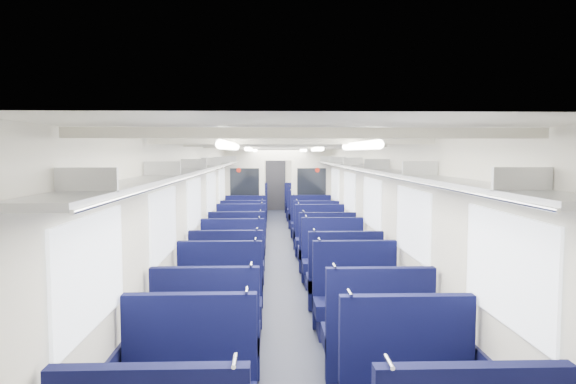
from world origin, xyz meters
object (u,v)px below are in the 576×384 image
at_px(seat_13, 326,253).
at_px(seat_12, 237,252).
at_px(seat_25, 301,208).
at_px(seat_23, 303,211).
at_px(seat_24, 252,208).
at_px(seat_22, 251,211).
at_px(seat_6, 219,306).
at_px(seat_4, 208,341).
at_px(seat_14, 241,241).
at_px(seat_7, 356,305).
at_px(bulkhead, 278,190).
at_px(seat_27, 299,204).
at_px(seat_11, 333,265).
at_px(end_door, 276,184).
at_px(seat_10, 232,267).
at_px(seat_19, 311,226).
at_px(seat_5, 376,341).
at_px(seat_16, 243,233).
at_px(seat_15, 320,242).
at_px(seat_9, 344,284).
at_px(seat_17, 316,234).
at_px(seat_21, 306,216).
at_px(seat_8, 227,282).
at_px(seat_26, 253,205).
at_px(seat_18, 246,226).

bearing_deg(seat_13, seat_12, 174.29).
relative_size(seat_13, seat_25, 1.00).
height_order(seat_23, seat_24, same).
bearing_deg(seat_22, seat_6, -90.00).
relative_size(seat_4, seat_14, 1.00).
bearing_deg(seat_7, bulkhead, 96.40).
bearing_deg(seat_27, seat_11, -90.00).
xyz_separation_m(seat_6, seat_7, (1.66, -0.03, 0.00)).
height_order(seat_12, seat_22, same).
distance_m(end_door, seat_11, 11.47).
bearing_deg(seat_14, seat_22, 90.00).
bearing_deg(seat_23, seat_10, -101.90).
xyz_separation_m(seat_10, seat_19, (1.66, 4.72, 0.00)).
relative_size(end_door, seat_19, 1.73).
bearing_deg(seat_23, end_door, 102.78).
relative_size(seat_5, seat_14, 1.00).
distance_m(seat_10, seat_11, 1.66).
bearing_deg(seat_16, seat_15, -36.63).
bearing_deg(seat_9, bulkhead, 97.42).
bearing_deg(bulkhead, seat_17, -65.50).
xyz_separation_m(seat_16, seat_21, (1.66, 3.06, 0.00)).
bearing_deg(seat_12, seat_4, -90.00).
relative_size(seat_7, seat_25, 1.00).
relative_size(bulkhead, seat_16, 2.43).
bearing_deg(seat_10, seat_16, 90.00).
distance_m(seat_10, seat_12, 1.30).
distance_m(seat_22, seat_27, 2.80).
relative_size(seat_14, seat_15, 1.00).
bearing_deg(seat_13, seat_27, 90.00).
height_order(seat_5, seat_16, same).
bearing_deg(seat_16, end_door, 84.06).
bearing_deg(seat_4, seat_12, 90.00).
bearing_deg(seat_4, seat_13, 69.48).
bearing_deg(seat_8, seat_25, 80.57).
distance_m(seat_8, seat_23, 9.02).
distance_m(seat_6, seat_16, 5.71).
distance_m(seat_15, seat_22, 5.86).
bearing_deg(seat_13, end_door, 94.56).
distance_m(seat_9, seat_19, 5.86).
relative_size(seat_11, seat_22, 1.00).
bearing_deg(seat_25, seat_11, -90.00).
xyz_separation_m(seat_19, seat_26, (-1.66, 5.41, 0.00)).
relative_size(seat_21, seat_24, 1.00).
relative_size(seat_10, seat_15, 1.00).
distance_m(seat_16, seat_21, 3.48).
height_order(seat_10, seat_24, same).
distance_m(seat_9, seat_12, 2.95).
relative_size(seat_5, seat_27, 1.00).
xyz_separation_m(seat_12, seat_26, (0.00, 8.83, 0.00)).
relative_size(seat_5, seat_18, 1.00).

